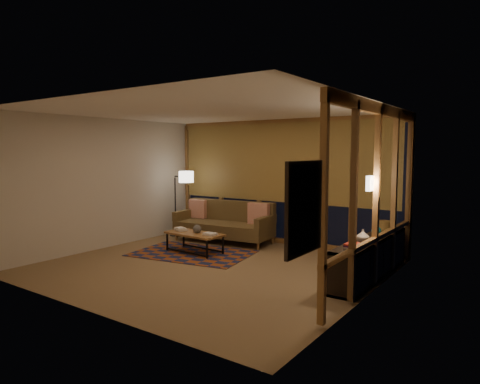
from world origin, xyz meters
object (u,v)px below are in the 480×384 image
Objects in this scene: sofa at (224,222)px; floor_lamp at (175,203)px; bookshelf at (371,258)px; coffee_table at (195,243)px.

sofa is 1.43m from floor_lamp.
bookshelf is (3.55, -0.79, -0.12)m from sofa.
floor_lamp reaches higher than bookshelf.
coffee_table is (0.13, -1.13, -0.24)m from sofa.
floor_lamp is (-1.52, 1.06, 0.58)m from coffee_table.
coffee_table is 3.44m from bookshelf.
sofa is 1.38× the size of floor_lamp.
floor_lamp reaches higher than sofa.
bookshelf is at bearing -7.88° from floor_lamp.
sofa is at bearing 99.98° from coffee_table.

